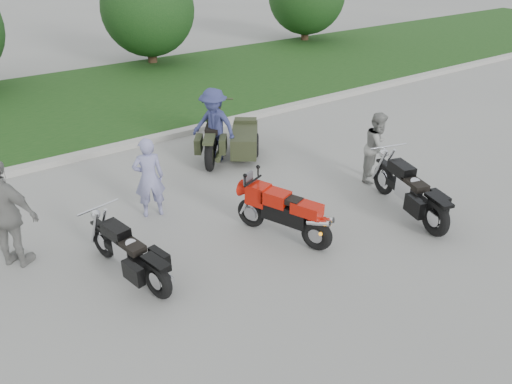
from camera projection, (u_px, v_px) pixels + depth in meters
ground at (269, 258)px, 8.55m from camera, size 80.00×80.00×0.00m
curb at (132, 144)px, 12.87m from camera, size 60.00×0.30×0.15m
grass_strip at (81, 103)px, 15.87m from camera, size 60.00×8.00×0.14m
tree_mid_right at (148, 9)px, 19.31m from camera, size 3.60×3.60×4.00m
sportbike_red at (285, 212)px, 8.87m from camera, size 0.89×1.88×0.94m
cruiser_left at (132, 256)px, 7.90m from camera, size 0.64×2.14×0.83m
cruiser_right at (412, 194)px, 9.64m from camera, size 0.78×2.35×0.92m
cruiser_sidecar at (232, 139)px, 12.13m from camera, size 2.06×2.36×0.98m
person_stripe at (149, 178)px, 9.49m from camera, size 0.67×0.53×1.62m
person_grey at (377, 147)px, 10.89m from camera, size 0.94×0.88×1.55m
person_denim at (214, 125)px, 11.73m from camera, size 1.11×1.33×1.78m
person_back at (7, 214)px, 7.99m from camera, size 1.10×1.15×1.92m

